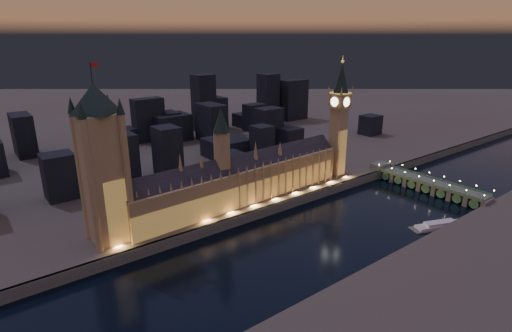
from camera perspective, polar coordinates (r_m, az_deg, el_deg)
ground_plane at (r=289.98m, az=5.90°, el=-10.07°), size 2000.00×2000.00×0.00m
north_bank at (r=738.25m, az=-22.92°, el=6.41°), size 2000.00×960.00×8.00m
embankment_wall at (r=315.91m, az=0.82°, el=-6.68°), size 2000.00×2.50×8.00m
palace_of_westminster at (r=321.03m, az=-1.87°, el=-1.94°), size 202.00×30.43×78.00m
victoria_tower at (r=265.26m, az=-21.15°, el=1.09°), size 31.68×31.68×114.07m
elizabeth_tower at (r=382.58m, az=11.84°, el=7.78°), size 18.00×18.00×111.41m
westminster_bridge at (r=400.86m, az=22.82°, el=-2.34°), size 18.32×113.00×15.90m
river_boat at (r=331.68m, az=24.77°, el=-7.68°), size 47.55×27.66×4.50m
city_backdrop at (r=493.19m, az=-10.82°, el=5.56°), size 484.87×215.63×77.92m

